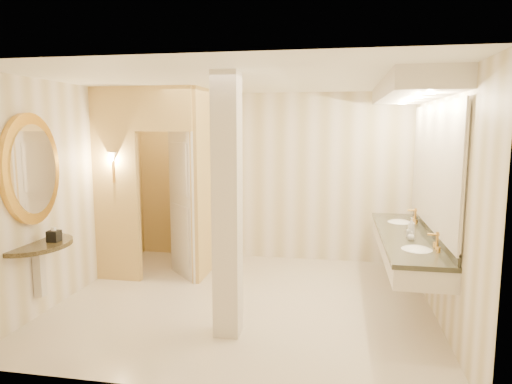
# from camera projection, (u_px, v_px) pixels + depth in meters

# --- Properties ---
(floor) EXTENTS (4.50, 4.50, 0.00)m
(floor) POSITION_uv_depth(u_px,v_px,m) (245.00, 301.00, 5.70)
(floor) COLOR beige
(floor) RESTS_ON ground
(ceiling) EXTENTS (4.50, 4.50, 0.00)m
(ceiling) POSITION_uv_depth(u_px,v_px,m) (244.00, 80.00, 5.31)
(ceiling) COLOR white
(ceiling) RESTS_ON wall_back
(wall_back) EXTENTS (4.50, 0.02, 2.70)m
(wall_back) POSITION_uv_depth(u_px,v_px,m) (269.00, 177.00, 7.45)
(wall_back) COLOR white
(wall_back) RESTS_ON floor
(wall_front) EXTENTS (4.50, 0.02, 2.70)m
(wall_front) POSITION_uv_depth(u_px,v_px,m) (192.00, 231.00, 3.56)
(wall_front) COLOR white
(wall_front) RESTS_ON floor
(wall_left) EXTENTS (0.02, 4.00, 2.70)m
(wall_left) POSITION_uv_depth(u_px,v_px,m) (74.00, 190.00, 5.90)
(wall_left) COLOR white
(wall_left) RESTS_ON floor
(wall_right) EXTENTS (0.02, 4.00, 2.70)m
(wall_right) POSITION_uv_depth(u_px,v_px,m) (441.00, 200.00, 5.11)
(wall_right) COLOR white
(wall_right) RESTS_ON floor
(toilet_closet) EXTENTS (1.50, 1.55, 2.70)m
(toilet_closet) POSITION_uv_depth(u_px,v_px,m) (181.00, 181.00, 6.64)
(toilet_closet) COLOR #E0C775
(toilet_closet) RESTS_ON floor
(wall_sconce) EXTENTS (0.14, 0.14, 0.42)m
(wall_sconce) POSITION_uv_depth(u_px,v_px,m) (113.00, 159.00, 6.21)
(wall_sconce) COLOR gold
(wall_sconce) RESTS_ON toilet_closet
(vanity) EXTENTS (0.75, 2.82, 2.09)m
(vanity) POSITION_uv_depth(u_px,v_px,m) (413.00, 172.00, 5.41)
(vanity) COLOR silver
(vanity) RESTS_ON floor
(console_shelf) EXTENTS (0.94, 0.94, 1.92)m
(console_shelf) POSITION_uv_depth(u_px,v_px,m) (33.00, 202.00, 5.04)
(console_shelf) COLOR black
(console_shelf) RESTS_ON floor
(pillar) EXTENTS (0.27, 0.27, 2.70)m
(pillar) POSITION_uv_depth(u_px,v_px,m) (227.00, 207.00, 4.63)
(pillar) COLOR silver
(pillar) RESTS_ON floor
(tissue_box) EXTENTS (0.13, 0.13, 0.13)m
(tissue_box) POSITION_uv_depth(u_px,v_px,m) (54.00, 236.00, 5.14)
(tissue_box) COLOR black
(tissue_box) RESTS_ON console_shelf
(toilet) EXTENTS (0.51, 0.74, 0.69)m
(toilet) POSITION_uv_depth(u_px,v_px,m) (189.00, 244.00, 7.11)
(toilet) COLOR white
(toilet) RESTS_ON floor
(soap_bottle_a) EXTENTS (0.06, 0.06, 0.12)m
(soap_bottle_a) POSITION_uv_depth(u_px,v_px,m) (409.00, 232.00, 5.38)
(soap_bottle_a) COLOR beige
(soap_bottle_a) RESTS_ON vanity
(soap_bottle_b) EXTENTS (0.10, 0.10, 0.10)m
(soap_bottle_b) POSITION_uv_depth(u_px,v_px,m) (411.00, 236.00, 5.20)
(soap_bottle_b) COLOR silver
(soap_bottle_b) RESTS_ON vanity
(soap_bottle_c) EXTENTS (0.11, 0.11, 0.22)m
(soap_bottle_c) POSITION_uv_depth(u_px,v_px,m) (411.00, 227.00, 5.39)
(soap_bottle_c) COLOR #C6B28C
(soap_bottle_c) RESTS_ON vanity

